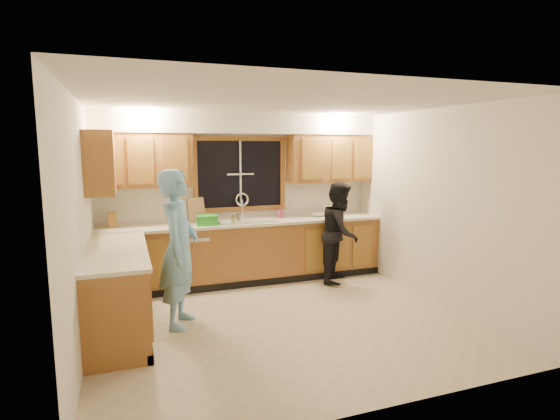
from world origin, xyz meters
The scene contains 26 objects.
floor centered at (0.00, 0.00, 0.00)m, with size 4.20×4.20×0.00m, color #BEAE92.
ceiling centered at (0.00, 0.00, 2.50)m, with size 4.20×4.20×0.00m, color silver.
wall_back centered at (0.00, 1.90, 1.25)m, with size 4.20×4.20×0.00m, color silver.
wall_left centered at (-2.10, 0.00, 1.25)m, with size 3.80×3.80×0.00m, color silver.
wall_right centered at (2.10, 0.00, 1.25)m, with size 3.80×3.80×0.00m, color silver.
base_cabinets_back centered at (0.00, 1.60, 0.44)m, with size 4.20×0.60×0.88m, color #96602B.
base_cabinets_left centered at (-1.80, 0.35, 0.44)m, with size 0.60×1.90×0.88m, color #96602B.
countertop_back centered at (0.00, 1.58, 0.90)m, with size 4.20×0.63×0.04m, color beige.
countertop_left centered at (-1.79, 0.35, 0.90)m, with size 0.63×1.90×0.04m, color beige.
upper_cabinets_left centered at (-1.43, 1.73, 1.83)m, with size 1.35×0.33×0.75m, color #96602B.
upper_cabinets_right centered at (1.43, 1.73, 1.83)m, with size 1.35×0.33×0.75m, color #96602B.
upper_cabinets_return centered at (-1.94, 1.12, 1.83)m, with size 0.33×0.90×0.75m, color #96602B.
soffit centered at (0.00, 1.72, 2.35)m, with size 4.20×0.35×0.30m, color white.
window_frame centered at (0.00, 1.89, 1.60)m, with size 1.44×0.03×1.14m.
sink centered at (0.00, 1.60, 0.86)m, with size 0.86×0.52×0.57m.
dishwasher centered at (-0.85, 1.59, 0.41)m, with size 0.60×0.56×0.82m, color white.
stove centered at (-1.80, -0.22, 0.45)m, with size 0.58×0.75×0.90m, color white.
man centered at (-1.13, 0.28, 0.89)m, with size 0.65×0.42×1.77m, color #72AED8.
woman centered at (1.33, 1.13, 0.75)m, with size 0.73×0.57×1.50m, color black.
knife_block centered at (-1.85, 1.71, 1.02)m, with size 0.11×0.09×0.21m, color olive.
cutting_board centered at (-0.69, 1.82, 1.10)m, with size 0.27×0.02×0.35m, color tan.
dish_crate centered at (-0.60, 1.49, 0.99)m, with size 0.29×0.27×0.14m, color green.
soap_bottle centered at (0.61, 1.77, 1.00)m, with size 0.08×0.08×0.17m, color #EE5A8C.
bowl centered at (1.20, 1.65, 0.95)m, with size 0.24×0.24×0.06m, color silver.
can_left centered at (-0.25, 1.37, 0.98)m, with size 0.07×0.07×0.13m, color #BBAB90.
can_right centered at (-0.15, 1.45, 0.99)m, with size 0.07×0.07×0.13m, color #BBAB90.
Camera 1 is at (-1.67, -4.57, 2.01)m, focal length 28.00 mm.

